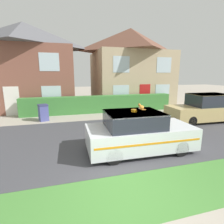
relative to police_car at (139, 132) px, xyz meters
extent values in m
plane|color=#A89E8E|center=(-1.37, -2.42, -0.75)|extent=(80.00, 80.00, 0.00)
cube|color=#424247|center=(-1.37, 1.81, -0.74)|extent=(28.00, 6.52, 0.01)
cube|color=#478438|center=(-1.37, -2.38, -0.74)|extent=(28.00, 1.86, 0.01)
cube|color=#3D7F38|center=(0.07, 7.41, -0.09)|extent=(11.70, 0.75, 1.31)
cylinder|color=black|center=(1.31, -0.85, -0.45)|extent=(0.57, 0.21, 0.57)
cylinder|color=black|center=(1.36, 0.78, -0.45)|extent=(0.57, 0.21, 0.57)
cylinder|color=black|center=(-1.21, -0.78, -0.45)|extent=(0.57, 0.21, 0.57)
cylinder|color=black|center=(-1.17, 0.84, -0.45)|extent=(0.57, 0.21, 0.57)
cube|color=silver|center=(0.07, 0.00, -0.17)|extent=(4.12, 1.93, 0.82)
cube|color=#232833|center=(-0.22, 0.01, 0.53)|extent=(2.10, 1.70, 0.58)
cube|color=silver|center=(-0.22, 0.01, 0.80)|extent=(2.10, 1.70, 0.04)
cube|color=orange|center=(0.05, -0.92, -0.11)|extent=(3.87, 0.11, 0.07)
cube|color=orange|center=(0.10, 0.91, -0.11)|extent=(3.87, 0.11, 0.07)
cylinder|color=orange|center=(-0.22, 0.01, 0.87)|extent=(0.21, 0.21, 0.10)
ellipsoid|color=orange|center=(0.01, -0.15, 1.00)|extent=(0.20, 0.14, 0.17)
ellipsoid|color=white|center=(-0.06, -0.15, 0.99)|extent=(0.06, 0.07, 0.09)
sphere|color=orange|center=(-0.07, -0.14, 1.11)|extent=(0.10, 0.10, 0.10)
cone|color=orange|center=(-0.07, -0.12, 1.15)|extent=(0.04, 0.04, 0.04)
cone|color=orange|center=(-0.07, -0.17, 1.15)|extent=(0.04, 0.04, 0.04)
cylinder|color=orange|center=(0.08, -0.22, 0.93)|extent=(0.16, 0.03, 0.03)
cylinder|color=black|center=(4.42, 3.85, -0.45)|extent=(0.58, 0.22, 0.57)
cylinder|color=black|center=(4.36, 2.25, -0.45)|extent=(0.58, 0.22, 0.57)
cylinder|color=black|center=(7.26, 3.75, -0.45)|extent=(0.58, 0.22, 0.57)
cube|color=tan|center=(5.81, 3.00, -0.17)|extent=(4.65, 1.97, 0.83)
cube|color=#232833|center=(6.12, 2.99, 0.62)|extent=(2.40, 1.71, 0.75)
cube|color=tan|center=(6.12, 2.99, 0.98)|extent=(2.40, 1.71, 0.04)
cube|color=brown|center=(-5.70, 11.24, 1.83)|extent=(7.70, 6.38, 5.17)
pyramid|color=#56565B|center=(-5.70, 11.24, 5.45)|extent=(8.08, 6.70, 2.07)
cube|color=white|center=(-6.31, 8.04, 0.30)|extent=(1.00, 0.02, 2.10)
cube|color=silver|center=(-3.58, 8.04, 0.70)|extent=(1.40, 0.02, 1.30)
cube|color=silver|center=(-3.58, 8.04, 3.07)|extent=(1.40, 0.02, 1.30)
cube|color=tan|center=(3.93, 11.16, 1.78)|extent=(7.13, 6.20, 5.05)
pyramid|color=brown|center=(3.93, 11.16, 5.44)|extent=(7.48, 6.51, 2.28)
cube|color=red|center=(4.16, 8.05, 0.30)|extent=(1.00, 0.02, 2.10)
cube|color=silver|center=(1.97, 8.05, 0.67)|extent=(1.40, 0.02, 1.30)
cube|color=silver|center=(5.89, 8.05, 0.67)|extent=(1.40, 0.02, 1.30)
cube|color=silver|center=(1.97, 8.05, 2.99)|extent=(1.40, 0.02, 1.30)
cube|color=silver|center=(5.89, 8.05, 2.99)|extent=(1.40, 0.02, 1.30)
cube|color=#474C8C|center=(-4.03, 5.85, -0.26)|extent=(0.68, 0.69, 0.97)
cube|color=navy|center=(-4.03, 5.85, 0.27)|extent=(0.72, 0.73, 0.10)
camera|label=1|loc=(-2.70, -5.90, 2.19)|focal=28.00mm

